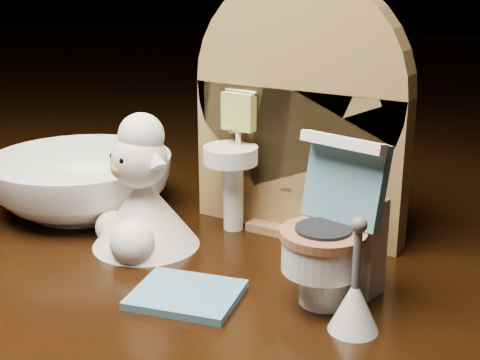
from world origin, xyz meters
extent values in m
cube|color=black|center=(0.00, 0.00, -0.05)|extent=(2.50, 2.50, 0.10)
cube|color=olive|center=(0.00, 0.07, 0.04)|extent=(0.13, 0.02, 0.09)
cylinder|color=olive|center=(0.00, 0.07, 0.09)|extent=(0.13, 0.02, 0.13)
cube|color=olive|center=(0.00, 0.07, 0.00)|extent=(0.05, 0.04, 0.01)
cylinder|color=white|center=(-0.03, 0.05, 0.02)|extent=(0.01, 0.01, 0.04)
cylinder|color=white|center=(-0.03, 0.04, 0.05)|extent=(0.03, 0.03, 0.01)
cylinder|color=silver|center=(-0.03, 0.05, 0.06)|extent=(0.00, 0.00, 0.01)
cube|color=#B3BC5B|center=(-0.03, 0.05, 0.07)|extent=(0.02, 0.01, 0.02)
cube|color=olive|center=(0.04, 0.06, 0.05)|extent=(0.02, 0.01, 0.02)
cylinder|color=beige|center=(0.04, 0.05, 0.05)|extent=(0.02, 0.02, 0.02)
cylinder|color=white|center=(0.05, -0.01, 0.01)|extent=(0.02, 0.02, 0.02)
cylinder|color=white|center=(0.05, -0.01, 0.03)|extent=(0.04, 0.04, 0.02)
cylinder|color=brown|center=(0.05, -0.01, 0.04)|extent=(0.04, 0.04, 0.00)
cube|color=white|center=(0.06, 0.01, 0.02)|extent=(0.03, 0.02, 0.05)
cube|color=teal|center=(0.05, 0.00, 0.06)|extent=(0.04, 0.02, 0.04)
cube|color=white|center=(0.05, 0.00, 0.08)|extent=(0.04, 0.02, 0.01)
cylinder|color=#95A937|center=(0.06, 0.01, 0.05)|extent=(0.01, 0.01, 0.01)
cube|color=teal|center=(-0.01, -0.04, 0.00)|extent=(0.06, 0.05, 0.00)
cone|color=white|center=(0.07, -0.03, 0.01)|extent=(0.02, 0.02, 0.02)
cylinder|color=#59595B|center=(0.07, -0.03, 0.03)|extent=(0.00, 0.00, 0.03)
sphere|color=#59595B|center=(0.07, -0.03, 0.05)|extent=(0.01, 0.01, 0.01)
cone|color=white|center=(-0.06, 0.00, 0.02)|extent=(0.06, 0.06, 0.04)
sphere|color=white|center=(-0.06, -0.02, 0.01)|extent=(0.02, 0.02, 0.02)
sphere|color=white|center=(-0.08, -0.01, 0.01)|extent=(0.02, 0.02, 0.02)
sphere|color=silver|center=(-0.06, 0.00, 0.05)|extent=(0.03, 0.03, 0.03)
sphere|color=tan|center=(-0.07, -0.01, 0.05)|extent=(0.01, 0.01, 0.01)
sphere|color=white|center=(-0.06, 0.00, 0.06)|extent=(0.03, 0.03, 0.03)
cone|color=silver|center=(-0.08, 0.01, 0.05)|extent=(0.02, 0.01, 0.01)
cone|color=silver|center=(-0.05, 0.00, 0.05)|extent=(0.02, 0.01, 0.01)
sphere|color=black|center=(-0.07, -0.01, 0.05)|extent=(0.00, 0.00, 0.00)
sphere|color=black|center=(-0.06, -0.02, 0.05)|extent=(0.00, 0.00, 0.00)
imported|color=white|center=(-0.13, 0.02, 0.02)|extent=(0.13, 0.13, 0.04)
camera|label=1|loc=(0.17, -0.27, 0.15)|focal=50.00mm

